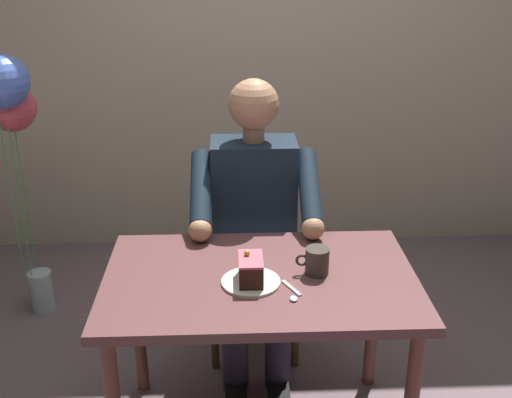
{
  "coord_description": "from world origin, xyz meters",
  "views": [
    {
      "loc": [
        0.1,
        1.91,
        1.79
      ],
      "look_at": [
        0.01,
        -0.1,
        0.95
      ],
      "focal_mm": 43.62,
      "sensor_mm": 36.0,
      "label": 1
    }
  ],
  "objects": [
    {
      "name": "coffee_cup",
      "position": [
        -0.2,
        -0.01,
        0.76
      ],
      "size": [
        0.12,
        0.08,
        0.1
      ],
      "color": "#3C342E",
      "rests_on": "dining_table"
    },
    {
      "name": "dining_table",
      "position": [
        0.0,
        0.0,
        0.62
      ],
      "size": [
        1.1,
        0.69,
        0.7
      ],
      "color": "brown",
      "rests_on": "ground"
    },
    {
      "name": "chair",
      "position": [
        0.0,
        -0.67,
        0.51
      ],
      "size": [
        0.42,
        0.42,
        0.92
      ],
      "color": "brown",
      "rests_on": "ground"
    },
    {
      "name": "dessert_plate",
      "position": [
        0.03,
        0.05,
        0.71
      ],
      "size": [
        0.2,
        0.2,
        0.01
      ],
      "primitive_type": "cylinder",
      "color": "silver",
      "rests_on": "dining_table"
    },
    {
      "name": "dessert_spoon",
      "position": [
        -0.1,
        0.13,
        0.71
      ],
      "size": [
        0.06,
        0.14,
        0.01
      ],
      "color": "silver",
      "rests_on": "dining_table"
    },
    {
      "name": "balloon_display",
      "position": [
        1.12,
        -0.93,
        1.07
      ],
      "size": [
        0.25,
        0.33,
        1.33
      ],
      "color": "#B2C1C6",
      "rests_on": "ground"
    },
    {
      "name": "cake_slice",
      "position": [
        0.03,
        0.05,
        0.76
      ],
      "size": [
        0.08,
        0.14,
        0.11
      ],
      "color": "#311913",
      "rests_on": "dessert_plate"
    },
    {
      "name": "seated_person",
      "position": [
        0.0,
        -0.5,
        0.67
      ],
      "size": [
        0.53,
        0.58,
        1.28
      ],
      "color": "#192736",
      "rests_on": "ground"
    }
  ]
}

